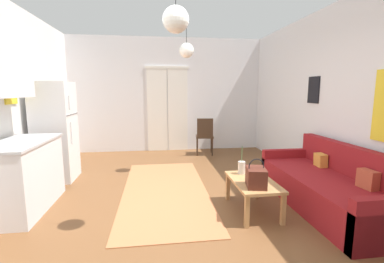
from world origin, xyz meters
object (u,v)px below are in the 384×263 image
at_px(coffee_table, 253,185).
at_px(bamboo_vase, 242,168).
at_px(pendant_lamp_near, 176,20).
at_px(pendant_lamp_far, 186,50).
at_px(handbag, 256,177).
at_px(refrigerator, 55,132).
at_px(accent_chair, 205,134).
at_px(couch, 331,188).

relative_size(coffee_table, bamboo_vase, 2.25).
bearing_deg(pendant_lamp_near, coffee_table, 20.22).
distance_m(coffee_table, pendant_lamp_far, 2.66).
height_order(handbag, refrigerator, refrigerator).
bearing_deg(pendant_lamp_far, accent_chair, 66.33).
distance_m(coffee_table, accent_chair, 3.10).
bearing_deg(handbag, couch, 9.18).
distance_m(couch, pendant_lamp_far, 3.18).
bearing_deg(handbag, accent_chair, 90.21).
bearing_deg(refrigerator, bamboo_vase, -25.54).
relative_size(couch, bamboo_vase, 5.48).
height_order(handbag, accent_chair, accent_chair).
xyz_separation_m(refrigerator, pendant_lamp_near, (1.94, -2.04, 1.40)).
bearing_deg(coffee_table, couch, -1.51).
bearing_deg(couch, pendant_lamp_far, 134.42).
bearing_deg(pendant_lamp_far, couch, -45.58).
relative_size(pendant_lamp_near, pendant_lamp_far, 1.01).
bearing_deg(pendant_lamp_far, bamboo_vase, -67.61).
bearing_deg(pendant_lamp_far, coffee_table, -69.30).
height_order(couch, bamboo_vase, couch).
distance_m(bamboo_vase, accent_chair, 2.80).
xyz_separation_m(handbag, pendant_lamp_far, (-0.61, 1.95, 1.73)).
xyz_separation_m(coffee_table, bamboo_vase, (-0.06, 0.29, 0.15)).
bearing_deg(refrigerator, accent_chair, 26.27).
xyz_separation_m(refrigerator, accent_chair, (2.89, 1.43, -0.35)).
xyz_separation_m(coffee_table, handbag, (-0.05, -0.21, 0.17)).
height_order(bamboo_vase, accent_chair, accent_chair).
height_order(refrigerator, pendant_lamp_near, pendant_lamp_near).
height_order(refrigerator, pendant_lamp_far, pendant_lamp_far).
bearing_deg(bamboo_vase, coffee_table, -78.15).
xyz_separation_m(couch, refrigerator, (-4.02, 1.70, 0.58)).
distance_m(accent_chair, pendant_lamp_near, 4.00).
relative_size(coffee_table, accent_chair, 0.98).
distance_m(handbag, pendant_lamp_far, 2.68).
height_order(couch, handbag, couch).
relative_size(refrigerator, accent_chair, 1.89).
distance_m(couch, handbag, 1.17).
xyz_separation_m(coffee_table, refrigerator, (-2.95, 1.67, 0.50)).
relative_size(bamboo_vase, pendant_lamp_near, 0.52).
xyz_separation_m(bamboo_vase, pendant_lamp_far, (-0.59, 1.44, 1.76)).
bearing_deg(couch, pendant_lamp_near, -170.65).
xyz_separation_m(couch, coffee_table, (-1.07, 0.03, 0.09)).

